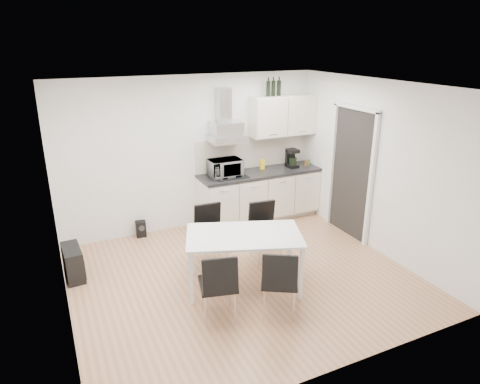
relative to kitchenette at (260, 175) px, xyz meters
The scene contains 15 objects.
ground 2.26m from the kitchenette, 124.26° to the right, with size 4.50×4.50×0.00m, color tan.
wall_back 1.30m from the kitchenette, 167.35° to the left, with size 4.50×0.10×2.60m, color white.
wall_front 3.95m from the kitchenette, 107.56° to the right, with size 4.50×0.10×2.60m, color white.
wall_left 3.87m from the kitchenette, 153.18° to the right, with size 0.10×4.00×2.60m, color white.
wall_right 2.09m from the kitchenette, 58.37° to the right, with size 0.10×4.00×2.60m, color white.
ceiling 2.75m from the kitchenette, 124.26° to the right, with size 4.50×4.50×0.00m, color white.
doorway 1.58m from the kitchenette, 49.04° to the right, with size 0.08×1.04×2.10m, color white.
kitchenette is the anchor object (origin of this frame).
dining_table 2.30m from the kitchenette, 123.03° to the right, with size 1.68×1.30×0.75m.
chair_far_left 1.89m from the kitchenette, 139.87° to the right, with size 0.44×0.50×0.88m, color black, non-canonical shape.
chair_far_right 1.63m from the kitchenette, 114.54° to the right, with size 0.44×0.50×0.88m, color black, non-canonical shape.
chair_near_left 3.07m from the kitchenette, 126.97° to the right, with size 0.44×0.50×0.88m, color black, non-canonical shape.
chair_near_right 2.93m from the kitchenette, 113.21° to the right, with size 0.44×0.50×0.88m, color black, non-canonical shape.
guitar_amp 3.43m from the kitchenette, 167.27° to the right, with size 0.26×0.55×0.45m.
floor_speaker 2.28m from the kitchenette, behind, with size 0.16×0.14×0.27m, color black.
Camera 1 is at (-2.24, -4.70, 3.14)m, focal length 32.00 mm.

